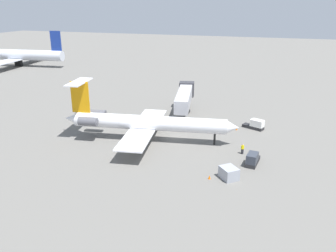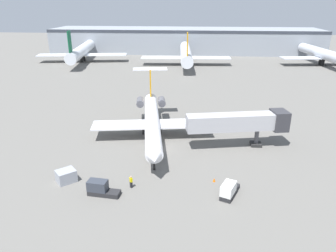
{
  "view_description": "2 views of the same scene",
  "coord_description": "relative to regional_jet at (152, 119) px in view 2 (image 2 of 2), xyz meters",
  "views": [
    {
      "loc": [
        -54.09,
        -16.64,
        22.65
      ],
      "look_at": [
        0.59,
        1.59,
        2.17
      ],
      "focal_mm": 37.22,
      "sensor_mm": 36.0,
      "label": 1
    },
    {
      "loc": [
        5.43,
        -46.81,
        22.5
      ],
      "look_at": [
        1.07,
        3.25,
        2.81
      ],
      "focal_mm": 34.02,
      "sensor_mm": 36.0,
      "label": 2
    }
  ],
  "objects": [
    {
      "name": "parked_airliner_centre",
      "position": [
        54.8,
        73.01,
        0.82
      ],
      "size": [
        31.19,
        36.75,
        13.17
      ],
      "color": "silver",
      "rests_on": "ground_plane"
    },
    {
      "name": "traffic_cone_near",
      "position": [
        -10.32,
        -13.83,
        -3.08
      ],
      "size": [
        0.36,
        0.36,
        0.55
      ],
      "color": "orange",
      "rests_on": "ground_plane"
    },
    {
      "name": "ground_crew_marshaller",
      "position": [
        -0.47,
        -17.02,
        -2.5
      ],
      "size": [
        0.46,
        0.47,
        1.69
      ],
      "color": "black",
      "rests_on": "ground_plane"
    },
    {
      "name": "ground_plane",
      "position": [
        1.94,
        -5.2,
        -3.41
      ],
      "size": [
        400.0,
        400.0,
        0.1
      ],
      "primitive_type": "cube",
      "color": "#66635E"
    },
    {
      "name": "regional_jet",
      "position": [
        0.0,
        0.0,
        0.0
      ],
      "size": [
        21.32,
        30.41,
        9.99
      ],
      "color": "white",
      "rests_on": "ground_plane"
    },
    {
      "name": "jet_bridge",
      "position": [
        15.39,
        -2.96,
        0.96
      ],
      "size": [
        16.78,
        6.13,
        6.0
      ],
      "color": "#ADADB2",
      "rests_on": "ground_plane"
    },
    {
      "name": "cargo_container_uld",
      "position": [
        -9.39,
        -16.3,
        -2.53
      ],
      "size": [
        3.1,
        3.07,
        1.65
      ],
      "color": "#999EA8",
      "rests_on": "ground_plane"
    },
    {
      "name": "parked_airliner_west_end",
      "position": [
        -37.65,
        72.38,
        1.0
      ],
      "size": [
        35.29,
        41.58,
        13.52
      ],
      "color": "silver",
      "rests_on": "ground_plane"
    },
    {
      "name": "baggage_tug_trailing",
      "position": [
        -3.95,
        -18.92,
        -2.52
      ],
      "size": [
        4.13,
        1.83,
        1.9
      ],
      "color": "#262628",
      "rests_on": "ground_plane"
    },
    {
      "name": "parked_airliner_west_mid",
      "position": [
        3.53,
        69.06,
        0.97
      ],
      "size": [
        33.8,
        40.06,
        13.46
      ],
      "color": "silver",
      "rests_on": "ground_plane"
    },
    {
      "name": "baggage_tug_lead",
      "position": [
        11.95,
        -17.9,
        -2.52
      ],
      "size": [
        2.86,
        4.23,
        1.9
      ],
      "color": "#262628",
      "rests_on": "ground_plane"
    },
    {
      "name": "terminal_building",
      "position": [
        1.94,
        103.52,
        2.06
      ],
      "size": [
        124.09,
        23.67,
        10.8
      ],
      "color": "#8C939E",
      "rests_on": "ground_plane"
    },
    {
      "name": "traffic_cone_mid",
      "position": [
        10.32,
        -14.65,
        -3.08
      ],
      "size": [
        0.36,
        0.36,
        0.55
      ],
      "color": "orange",
      "rests_on": "ground_plane"
    }
  ]
}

